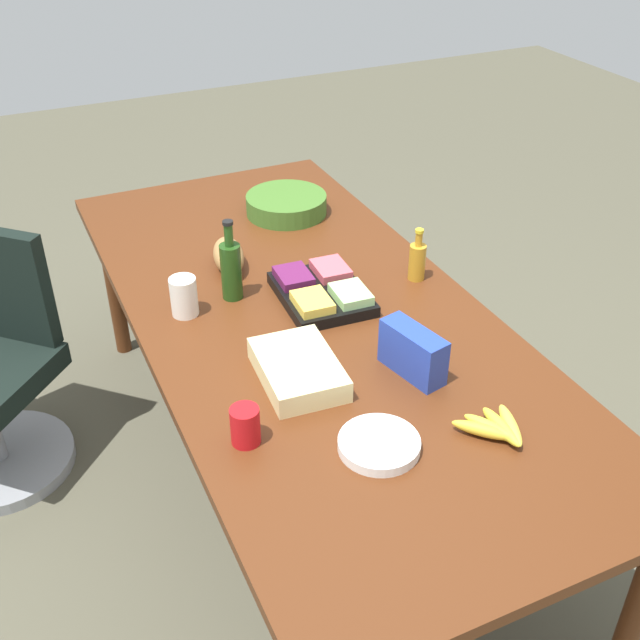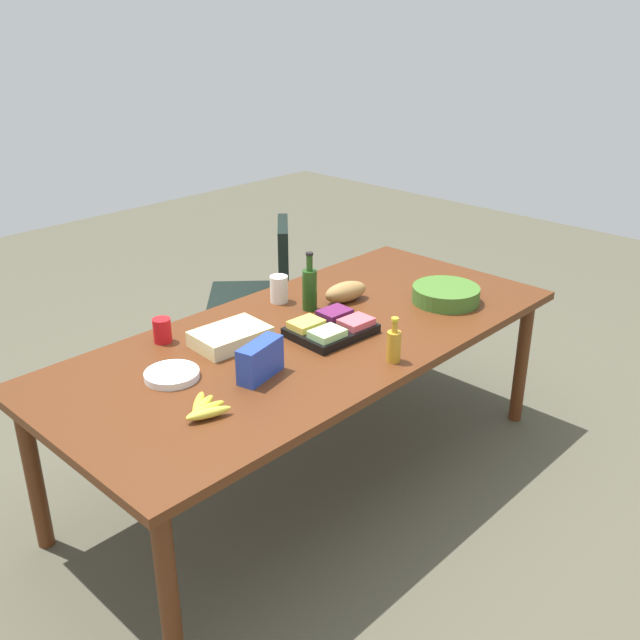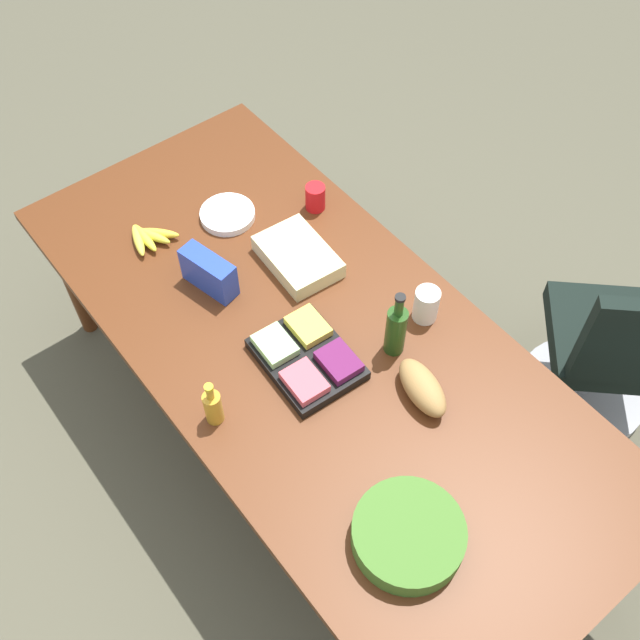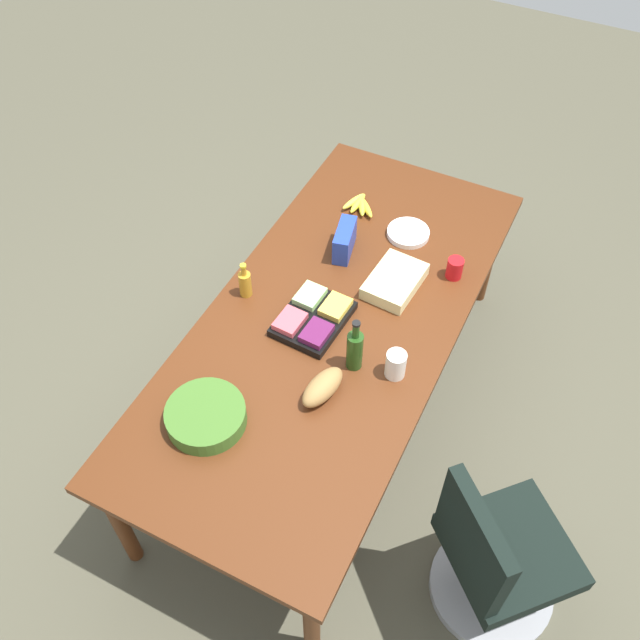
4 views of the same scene
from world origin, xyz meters
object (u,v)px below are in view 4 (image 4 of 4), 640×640
Objects in this scene: wine_bottle at (355,349)px; paper_plate_stack at (408,233)px; bread_loaf at (323,387)px; dressing_bottle at (245,283)px; conference_table at (333,327)px; red_solo_cup at (455,268)px; fruit_platter at (313,317)px; mayo_jar at (396,365)px; sheet_cake at (395,281)px; salad_bowl at (206,416)px; banana_bunch at (360,204)px; chip_bag_blue at (345,240)px; office_chair at (495,562)px.

paper_plate_stack is at bearing -173.74° from wine_bottle.
dressing_bottle is at bearing -121.28° from bread_loaf.
conference_table is 0.44m from bread_loaf.
paper_plate_stack is (-0.17, -0.31, -0.04)m from red_solo_cup.
fruit_platter is (-0.34, -0.22, -0.02)m from bread_loaf.
sheet_cake is at bearing -157.31° from mayo_jar.
wine_bottle is 0.78× the size of fruit_platter.
mayo_jar is (0.17, 0.38, 0.13)m from conference_table.
conference_table is 0.78m from salad_bowl.
conference_table is 8.53× the size of wine_bottle.
wine_bottle is at bearing 22.93° from banana_bunch.
wine_bottle is 0.32m from fruit_platter.
conference_table is at bearing 15.25° from banana_bunch.
fruit_platter is (0.49, 0.07, -0.04)m from chip_bag_blue.
dressing_bottle reaches higher than paper_plate_stack.
mayo_jar is at bearing 32.29° from banana_bunch.
bread_loaf is at bearing 2.18° from paper_plate_stack.
bread_loaf reaches higher than paper_plate_stack.
chip_bag_blue is at bearing 147.97° from dressing_bottle.
banana_bunch is at bearing 179.41° from salad_bowl.
chip_bag_blue reaches higher than red_solo_cup.
red_solo_cup is 0.34× the size of sheet_cake.
bread_loaf is 0.41m from fruit_platter.
red_solo_cup is at bearing 141.11° from conference_table.
sheet_cake is at bearing 146.40° from fruit_platter.
red_solo_cup reaches higher than banana_bunch.
wine_bottle reaches higher than red_solo_cup.
paper_plate_stack is (-1.43, 0.33, -0.03)m from salad_bowl.
mayo_jar is at bearing 81.66° from dressing_bottle.
sheet_cake is at bearing -177.52° from wine_bottle.
wine_bottle is 0.91× the size of sheet_cake.
salad_bowl is 1.46m from paper_plate_stack.
fruit_platter is at bearing 167.38° from salad_bowl.
wine_bottle is at bearing 45.04° from conference_table.
office_chair is 1.66m from dressing_bottle.
dressing_bottle reaches higher than salad_bowl.
dressing_bottle is (0.81, -0.23, 0.05)m from banana_bunch.
mayo_jar is at bearing 18.05° from paper_plate_stack.
red_solo_cup reaches higher than conference_table.
red_solo_cup is at bearing 67.52° from banana_bunch.
salad_bowl reaches higher than sheet_cake.
wine_bottle is 1.50× the size of banana_bunch.
conference_table is 1.26m from office_chair.
conference_table is 12.63× the size of dressing_bottle.
paper_plate_stack is (-0.73, 0.55, -0.06)m from dressing_bottle.
office_chair is at bearing 36.39° from paper_plate_stack.
sheet_cake is (0.19, -0.24, -0.02)m from red_solo_cup.
conference_table is 6.63× the size of fruit_platter.
office_chair is 2.95× the size of sheet_cake.
banana_bunch is 0.99× the size of dressing_bottle.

